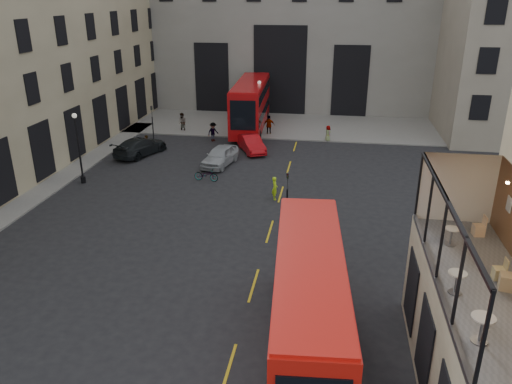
# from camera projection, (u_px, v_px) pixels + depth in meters

# --- Properties ---
(ground) EXTENTS (140.00, 140.00, 0.00)m
(ground) POSITION_uv_depth(u_px,v_px,m) (280.00, 376.00, 18.71)
(ground) COLOR black
(ground) RESTS_ON ground
(host_frontage) EXTENTS (3.00, 11.00, 4.50)m
(host_frontage) POSITION_uv_depth(u_px,v_px,m) (472.00, 345.00, 16.93)
(host_frontage) COLOR #C6BA95
(host_frontage) RESTS_ON ground
(cafe_floor) EXTENTS (3.00, 10.00, 0.10)m
(cafe_floor) POSITION_uv_depth(u_px,v_px,m) (483.00, 287.00, 16.07)
(cafe_floor) COLOR slate
(cafe_floor) RESTS_ON host_frontage
(gateway) EXTENTS (35.00, 10.60, 18.00)m
(gateway) POSITION_uv_depth(u_px,v_px,m) (285.00, 28.00, 59.92)
(gateway) COLOR gray
(gateway) RESTS_ON ground
(pavement_far) EXTENTS (40.00, 12.00, 0.12)m
(pavement_far) POSITION_uv_depth(u_px,v_px,m) (265.00, 124.00, 54.39)
(pavement_far) COLOR slate
(pavement_far) RESTS_ON ground
(traffic_light_near) EXTENTS (0.16, 0.20, 3.80)m
(traffic_light_near) POSITION_uv_depth(u_px,v_px,m) (287.00, 195.00, 28.95)
(traffic_light_near) COLOR black
(traffic_light_near) RESTS_ON ground
(traffic_light_far) EXTENTS (0.16, 0.20, 3.80)m
(traffic_light_far) POSITION_uv_depth(u_px,v_px,m) (152.00, 121.00, 45.65)
(traffic_light_far) COLOR black
(traffic_light_far) RESTS_ON ground
(street_lamp_a) EXTENTS (0.36, 0.36, 5.33)m
(street_lamp_a) POSITION_uv_depth(u_px,v_px,m) (79.00, 152.00, 36.79)
(street_lamp_a) COLOR black
(street_lamp_a) RESTS_ON ground
(street_lamp_b) EXTENTS (0.36, 0.36, 5.33)m
(street_lamp_b) POSITION_uv_depth(u_px,v_px,m) (259.00, 110.00, 49.85)
(street_lamp_b) COLOR black
(street_lamp_b) RESTS_ON ground
(bus_near) EXTENTS (3.35, 11.26, 4.43)m
(bus_near) POSITION_uv_depth(u_px,v_px,m) (309.00, 301.00, 18.94)
(bus_near) COLOR red
(bus_near) RESTS_ON ground
(bus_far) EXTENTS (3.51, 12.66, 5.00)m
(bus_far) POSITION_uv_depth(u_px,v_px,m) (251.00, 103.00, 51.15)
(bus_far) COLOR #AC0B0E
(bus_far) RESTS_ON ground
(car_a) EXTENTS (2.72, 4.92, 1.59)m
(car_a) POSITION_uv_depth(u_px,v_px,m) (220.00, 156.00, 41.25)
(car_a) COLOR #A3A7AB
(car_a) RESTS_ON ground
(car_b) EXTENTS (3.37, 4.72, 1.48)m
(car_b) POSITION_uv_depth(u_px,v_px,m) (251.00, 144.00, 44.74)
(car_b) COLOR #B10A10
(car_b) RESTS_ON ground
(car_c) EXTENTS (3.96, 5.87, 1.58)m
(car_c) POSITION_uv_depth(u_px,v_px,m) (140.00, 146.00, 43.79)
(car_c) COLOR black
(car_c) RESTS_ON ground
(bicycle) EXTENTS (1.94, 0.86, 0.99)m
(bicycle) POSITION_uv_depth(u_px,v_px,m) (206.00, 175.00, 37.88)
(bicycle) COLOR gray
(bicycle) RESTS_ON ground
(cyclist) EXTENTS (0.53, 0.68, 1.65)m
(cyclist) POSITION_uv_depth(u_px,v_px,m) (275.00, 188.00, 34.36)
(cyclist) COLOR #AEE017
(cyclist) RESTS_ON ground
(pedestrian_a) EXTENTS (1.15, 1.03, 1.95)m
(pedestrian_a) POSITION_uv_depth(u_px,v_px,m) (182.00, 123.00, 51.04)
(pedestrian_a) COLOR gray
(pedestrian_a) RESTS_ON ground
(pedestrian_b) EXTENTS (1.30, 1.34, 1.83)m
(pedestrian_b) POSITION_uv_depth(u_px,v_px,m) (213.00, 132.00, 47.85)
(pedestrian_b) COLOR gray
(pedestrian_b) RESTS_ON ground
(pedestrian_c) EXTENTS (1.20, 0.61, 1.97)m
(pedestrian_c) POSITION_uv_depth(u_px,v_px,m) (269.00, 125.00, 49.93)
(pedestrian_c) COLOR gray
(pedestrian_c) RESTS_ON ground
(pedestrian_d) EXTENTS (0.81, 0.91, 1.56)m
(pedestrian_d) POSITION_uv_depth(u_px,v_px,m) (328.00, 133.00, 47.83)
(pedestrian_d) COLOR gray
(pedestrian_d) RESTS_ON ground
(pedestrian_e) EXTENTS (0.45, 0.65, 1.69)m
(pedestrian_e) POSITION_uv_depth(u_px,v_px,m) (146.00, 145.00, 44.12)
(pedestrian_e) COLOR gray
(pedestrian_e) RESTS_ON ground
(cafe_table_near) EXTENTS (0.64, 0.64, 0.80)m
(cafe_table_near) POSITION_uv_depth(u_px,v_px,m) (482.00, 325.00, 13.31)
(cafe_table_near) COLOR beige
(cafe_table_near) RESTS_ON cafe_floor
(cafe_table_mid) EXTENTS (0.58, 0.58, 0.73)m
(cafe_table_mid) POSITION_uv_depth(u_px,v_px,m) (457.00, 279.00, 15.51)
(cafe_table_mid) COLOR beige
(cafe_table_mid) RESTS_ON cafe_floor
(cafe_table_far) EXTENTS (0.55, 0.55, 0.68)m
(cafe_table_far) POSITION_uv_depth(u_px,v_px,m) (452.00, 234.00, 18.50)
(cafe_table_far) COLOR beige
(cafe_table_far) RESTS_ON cafe_floor
(cafe_chair_b) EXTENTS (0.57, 0.57, 0.97)m
(cafe_chair_b) POSITION_uv_depth(u_px,v_px,m) (508.00, 281.00, 15.78)
(cafe_chair_b) COLOR tan
(cafe_chair_b) RESTS_ON cafe_floor
(cafe_chair_c) EXTENTS (0.38, 0.38, 0.75)m
(cafe_chair_c) POSITION_uv_depth(u_px,v_px,m) (499.00, 273.00, 16.36)
(cafe_chair_c) COLOR #D2B979
(cafe_chair_c) RESTS_ON cafe_floor
(cafe_chair_d) EXTENTS (0.45, 0.45, 0.82)m
(cafe_chair_d) POSITION_uv_depth(u_px,v_px,m) (479.00, 229.00, 19.31)
(cafe_chair_d) COLOR #DCAF7F
(cafe_chair_d) RESTS_ON cafe_floor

